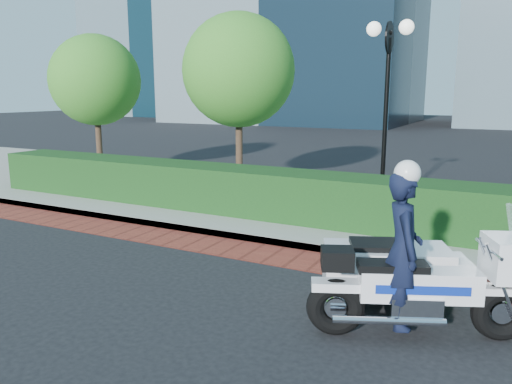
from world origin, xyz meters
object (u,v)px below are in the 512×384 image
at_px(lamppost, 387,87).
at_px(police_motorcycle, 403,268).
at_px(tree_a, 95,80).
at_px(tree_b, 239,71).

relative_size(lamppost, police_motorcycle, 1.57).
xyz_separation_m(lamppost, tree_a, (-10.00, 1.30, 0.26)).
bearing_deg(police_motorcycle, tree_b, 108.89).
relative_size(lamppost, tree_a, 0.92).
distance_m(tree_b, police_motorcycle, 9.38).
bearing_deg(tree_b, lamppost, -16.11).
height_order(tree_a, police_motorcycle, tree_a).
bearing_deg(tree_a, police_motorcycle, -29.87).
relative_size(lamppost, tree_b, 0.86).
height_order(tree_b, police_motorcycle, tree_b).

